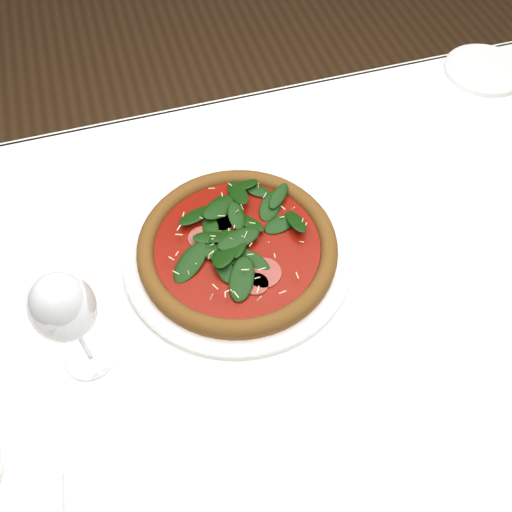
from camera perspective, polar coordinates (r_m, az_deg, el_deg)
name	(u,v)px	position (r m, az deg, el deg)	size (l,w,h in m)	color
ground	(281,443)	(1.48, 2.50, -18.22)	(6.00, 6.00, 0.00)	brown
dining_table	(296,318)	(0.88, 4.02, -6.17)	(1.21, 0.81, 0.75)	white
plate	(238,253)	(0.81, -1.84, 0.32)	(0.33, 0.33, 0.01)	white
pizza	(237,245)	(0.80, -1.88, 1.09)	(0.36, 0.36, 0.04)	#995F25
wine_glass	(64,309)	(0.66, -18.67, -5.03)	(0.07, 0.07, 0.18)	white
saucer_far	(484,69)	(1.18, 21.88, 16.93)	(0.15, 0.15, 0.01)	white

